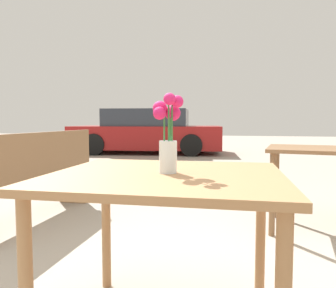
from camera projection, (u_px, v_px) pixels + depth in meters
name	position (u px, v px, depth m)	size (l,w,h in m)	color
table_front	(167.00, 195.00, 1.40)	(0.99, 0.89, 0.73)	#9E7047
flower_vase	(168.00, 136.00, 1.38)	(0.14, 0.14, 0.33)	silver
bench_near	(41.00, 173.00, 3.08)	(0.37, 1.56, 0.85)	brown
table_back	(310.00, 163.00, 2.83)	(0.80, 0.78, 0.72)	brown
parked_car	(147.00, 132.00, 9.77)	(4.51, 2.34, 1.29)	maroon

